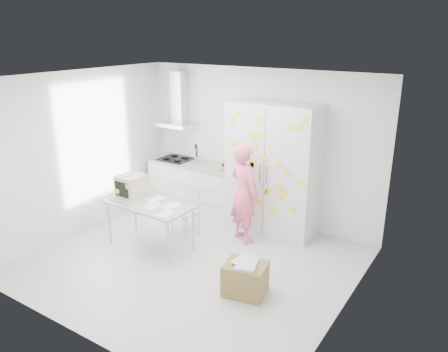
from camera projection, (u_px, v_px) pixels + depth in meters
The scene contains 10 objects.
floor at pixel (192, 263), 6.51m from camera, with size 4.50×4.00×0.02m, color silver.
walls at pixel (219, 164), 6.65m from camera, with size 4.52×4.01×2.70m.
ceiling at pixel (188, 78), 5.65m from camera, with size 4.50×4.00×0.02m, color white.
counter_run at pixel (195, 185), 8.33m from camera, with size 1.84×0.63×1.28m.
range_hood at pixel (178, 105), 8.19m from camera, with size 0.70×0.48×1.01m.
tall_cabinet at pixel (273, 169), 7.26m from camera, with size 1.50×0.68×2.20m.
person at pixel (244, 193), 6.97m from camera, with size 0.59×0.39×1.63m, color #FE628B.
desk at pixel (138, 194), 6.90m from camera, with size 1.40×0.73×1.10m.
chair at pixel (188, 207), 7.29m from camera, with size 0.45×0.45×0.85m.
cardboard_box at pixel (245, 278), 5.68m from camera, with size 0.61×0.53×0.47m.
Camera 1 is at (3.53, -4.57, 3.29)m, focal length 35.00 mm.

